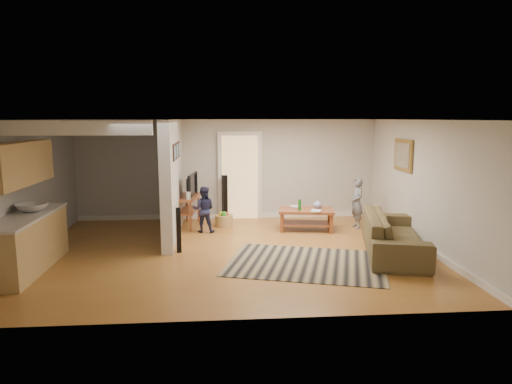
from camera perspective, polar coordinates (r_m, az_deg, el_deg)
ground at (r=8.83m, az=-3.08°, el=-7.44°), size 7.50×7.50×0.00m
room_shell at (r=8.99m, az=-10.04°, el=2.22°), size 7.54×6.02×2.52m
area_rug at (r=8.18m, az=6.29°, el=-8.81°), size 3.15×2.66×0.01m
sofa at (r=9.09m, az=16.74°, el=-7.35°), size 1.59×2.72×0.75m
coffee_table at (r=10.47m, az=6.39°, el=-2.70°), size 1.34×0.91×0.73m
tv_console at (r=10.77m, az=-8.41°, el=-0.86°), size 0.59×1.21×1.00m
speaker_left at (r=8.78m, az=-9.67°, el=-4.71°), size 0.10×0.10×0.87m
speaker_right at (r=11.33m, az=-3.93°, el=-0.75°), size 0.15×0.15×1.15m
toy_basket at (r=10.80m, az=-4.02°, el=-3.51°), size 0.42×0.42×0.37m
child at (r=10.95m, az=12.41°, el=-4.36°), size 0.33×0.46×1.17m
toddler at (r=10.35m, az=-6.51°, el=-4.99°), size 0.54×0.45×1.03m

